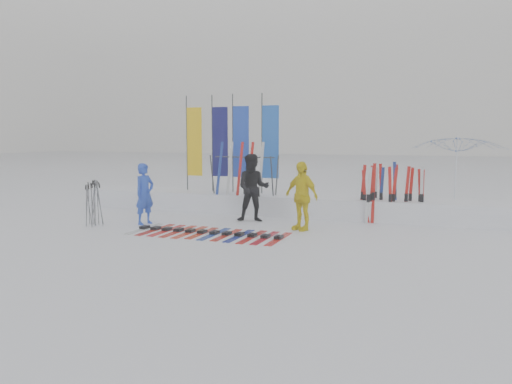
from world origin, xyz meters
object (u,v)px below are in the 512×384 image
at_px(ski_row, 208,232).
at_px(ski_rack, 244,170).
at_px(person_blue, 145,194).
at_px(person_yellow, 301,196).
at_px(tent_canopy, 457,174).
at_px(person_black, 253,188).

bearing_deg(ski_row, ski_rack, 96.93).
height_order(person_blue, ski_row, person_blue).
relative_size(person_yellow, tent_canopy, 0.64).
bearing_deg(ski_rack, person_blue, -123.37).
bearing_deg(tent_canopy, person_yellow, -131.73).
height_order(tent_canopy, ski_row, tent_canopy).
bearing_deg(ski_row, person_yellow, 33.31).
distance_m(person_black, ski_row, 2.34).
relative_size(person_yellow, ski_rack, 0.87).
bearing_deg(ski_row, person_black, 79.64).
bearing_deg(person_black, person_blue, -168.10).
relative_size(person_blue, person_black, 0.88).
relative_size(person_black, person_yellow, 1.08).
relative_size(person_blue, ski_rack, 0.83).
bearing_deg(person_yellow, ski_row, -120.26).
xyz_separation_m(person_blue, person_yellow, (4.29, 0.67, 0.05)).
xyz_separation_m(person_black, tent_canopy, (5.43, 3.46, 0.30)).
bearing_deg(person_blue, person_black, -45.50).
distance_m(person_blue, person_black, 3.02).
bearing_deg(person_black, ski_rack, 104.19).
distance_m(person_yellow, ski_row, 2.57).
bearing_deg(ski_rack, tent_canopy, 18.81).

